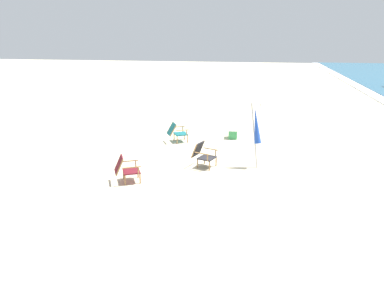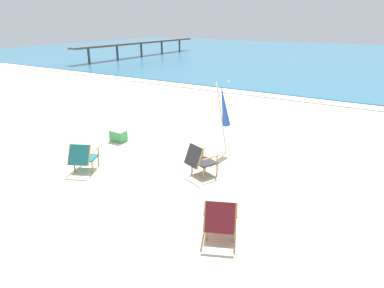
{
  "view_description": "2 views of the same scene",
  "coord_description": "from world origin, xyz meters",
  "px_view_note": "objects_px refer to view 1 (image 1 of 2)",
  "views": [
    {
      "loc": [
        12.43,
        1.97,
        4.3
      ],
      "look_at": [
        0.34,
        0.07,
        0.54
      ],
      "focal_mm": 35.0,
      "sensor_mm": 36.0,
      "label": 1
    },
    {
      "loc": [
        4.96,
        -6.11,
        3.68
      ],
      "look_at": [
        0.69,
        0.69,
        0.72
      ],
      "focal_mm": 32.0,
      "sensor_mm": 36.0,
      "label": 2
    }
  ],
  "objects_px": {
    "beach_chair_front_left": "(203,154)",
    "beach_chair_far_center": "(126,168)",
    "cooler_box": "(233,133)",
    "beach_chair_back_right": "(177,132)",
    "umbrella_furled_blue": "(256,126)"
  },
  "relations": [
    {
      "from": "beach_chair_front_left",
      "to": "beach_chair_far_center",
      "type": "height_order",
      "value": "beach_chair_front_left"
    },
    {
      "from": "beach_chair_front_left",
      "to": "cooler_box",
      "type": "bearing_deg",
      "value": 166.99
    },
    {
      "from": "beach_chair_back_right",
      "to": "beach_chair_far_center",
      "type": "distance_m",
      "value": 4.29
    },
    {
      "from": "beach_chair_front_left",
      "to": "umbrella_furled_blue",
      "type": "height_order",
      "value": "umbrella_furled_blue"
    },
    {
      "from": "beach_chair_back_right",
      "to": "beach_chair_far_center",
      "type": "height_order",
      "value": "beach_chair_far_center"
    },
    {
      "from": "beach_chair_far_center",
      "to": "cooler_box",
      "type": "xyz_separation_m",
      "value": [
        -5.14,
        2.86,
        -0.23
      ]
    },
    {
      "from": "beach_chair_far_center",
      "to": "cooler_box",
      "type": "distance_m",
      "value": 5.88
    },
    {
      "from": "beach_chair_back_right",
      "to": "beach_chair_far_center",
      "type": "bearing_deg",
      "value": -9.0
    },
    {
      "from": "beach_chair_back_right",
      "to": "cooler_box",
      "type": "bearing_deg",
      "value": 112.34
    },
    {
      "from": "beach_chair_front_left",
      "to": "beach_chair_far_center",
      "type": "distance_m",
      "value": 2.63
    },
    {
      "from": "umbrella_furled_blue",
      "to": "cooler_box",
      "type": "height_order",
      "value": "umbrella_furled_blue"
    },
    {
      "from": "beach_chair_back_right",
      "to": "cooler_box",
      "type": "relative_size",
      "value": 1.92
    },
    {
      "from": "beach_chair_far_center",
      "to": "cooler_box",
      "type": "height_order",
      "value": "beach_chair_far_center"
    },
    {
      "from": "beach_chair_front_left",
      "to": "beach_chair_back_right",
      "type": "xyz_separation_m",
      "value": [
        -2.59,
        -1.38,
        -0.01
      ]
    },
    {
      "from": "beach_chair_front_left",
      "to": "beach_chair_far_center",
      "type": "xyz_separation_m",
      "value": [
        1.65,
        -2.05,
        -0.0
      ]
    }
  ]
}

